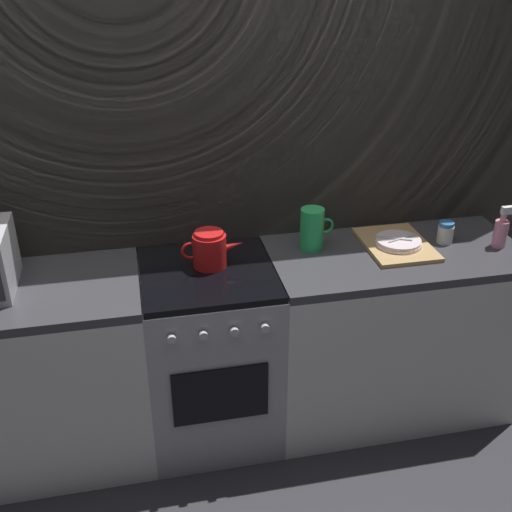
# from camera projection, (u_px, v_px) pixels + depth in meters

# --- Properties ---
(ground_plane) EXTENTS (8.00, 8.00, 0.00)m
(ground_plane) POSITION_uv_depth(u_px,v_px,m) (214.00, 425.00, 3.16)
(ground_plane) COLOR #2D2D33
(back_wall) EXTENTS (3.60, 0.05, 2.40)m
(back_wall) POSITION_uv_depth(u_px,v_px,m) (195.00, 181.00, 2.88)
(back_wall) COLOR #A39989
(back_wall) RESTS_ON ground_plane
(counter_left) EXTENTS (1.20, 0.60, 0.90)m
(counter_left) POSITION_uv_depth(u_px,v_px,m) (12.00, 378.00, 2.78)
(counter_left) COLOR silver
(counter_left) RESTS_ON ground_plane
(stove_unit) EXTENTS (0.60, 0.63, 0.90)m
(stove_unit) POSITION_uv_depth(u_px,v_px,m) (211.00, 354.00, 2.95)
(stove_unit) COLOR #9E9EA3
(stove_unit) RESTS_ON ground_plane
(counter_right) EXTENTS (1.20, 0.60, 0.90)m
(counter_right) POSITION_uv_depth(u_px,v_px,m) (389.00, 331.00, 3.11)
(counter_right) COLOR silver
(counter_right) RESTS_ON ground_plane
(kettle) EXTENTS (0.28, 0.15, 0.17)m
(kettle) POSITION_uv_depth(u_px,v_px,m) (210.00, 249.00, 2.75)
(kettle) COLOR red
(kettle) RESTS_ON stove_unit
(pitcher) EXTENTS (0.16, 0.11, 0.20)m
(pitcher) POSITION_uv_depth(u_px,v_px,m) (312.00, 229.00, 2.89)
(pitcher) COLOR green
(pitcher) RESTS_ON counter_right
(dish_pile) EXTENTS (0.30, 0.40, 0.06)m
(dish_pile) POSITION_uv_depth(u_px,v_px,m) (397.00, 243.00, 2.94)
(dish_pile) COLOR tan
(dish_pile) RESTS_ON counter_right
(spice_jar) EXTENTS (0.08, 0.08, 0.10)m
(spice_jar) POSITION_uv_depth(u_px,v_px,m) (445.00, 232.00, 2.97)
(spice_jar) COLOR silver
(spice_jar) RESTS_ON counter_right
(spray_bottle) EXTENTS (0.08, 0.06, 0.20)m
(spray_bottle) POSITION_uv_depth(u_px,v_px,m) (501.00, 231.00, 2.92)
(spray_bottle) COLOR pink
(spray_bottle) RESTS_ON counter_right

